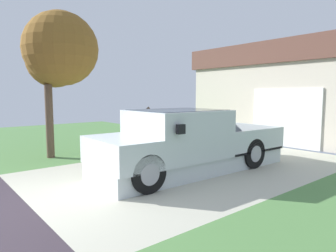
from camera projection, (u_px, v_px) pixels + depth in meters
The scene contains 5 objects.
pickup_truck at pixel (181, 144), 7.57m from camera, with size 2.04×5.43×1.60m.
person_with_hat at pixel (148, 130), 8.90m from camera, with size 0.51×0.51×1.62m.
handbag at pixel (140, 158), 8.84m from camera, with size 0.35×0.17×0.41m.
house_with_garage at pixel (313, 93), 13.79m from camera, with size 8.95×6.86×4.07m.
front_yard_tree at pixel (59, 53), 9.21m from camera, with size 2.53×2.23×4.46m.
Camera 1 is at (5.64, -1.39, 1.97)m, focal length 32.20 mm.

